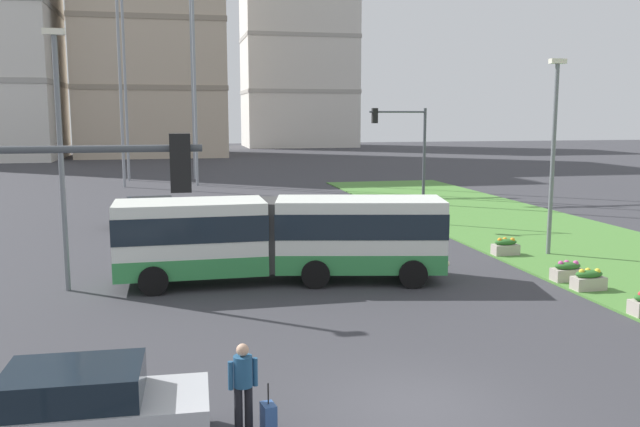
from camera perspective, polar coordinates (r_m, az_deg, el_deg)
The scene contains 14 objects.
ground_plane at distance 14.54m, azimuth 8.40°, elevation -16.04°, with size 260.00×260.00×0.00m, color #38383D.
articulated_bus at distance 24.08m, azimuth -3.27°, elevation -1.99°, with size 11.92×3.87×3.00m.
car_silver_hatch at distance 13.14m, azimuth -19.66°, elevation -15.63°, with size 4.46×2.14×1.58m.
car_black_sedan at distance 37.23m, azimuth -14.13°, elevation 0.07°, with size 4.50×2.24×1.58m.
pedestrian_crossing at distance 13.12m, azimuth -6.58°, elevation -14.02°, with size 0.57×0.36×1.74m.
rolling_suitcase at distance 13.27m, azimuth -4.42°, elevation -16.99°, with size 0.30×0.40×0.97m.
flower_planter_2 at distance 24.68m, azimuth 21.95°, elevation -5.25°, with size 1.10×0.56×0.74m.
flower_planter_3 at distance 25.71m, azimuth 20.36°, elevation -4.64°, with size 1.10×0.56×0.74m.
flower_planter_4 at distance 29.61m, azimuth 15.55°, elevation -2.74°, with size 1.10×0.56×0.74m.
traffic_light_near_left at distance 9.72m, azimuth -22.13°, elevation -4.48°, with size 3.17×0.28×5.75m.
traffic_light_far_right at distance 36.54m, azimuth 7.47°, elevation 5.68°, with size 3.21×0.28×6.36m.
streetlight_left at distance 24.05m, azimuth -21.28°, elevation 5.08°, with size 0.70×0.28×8.79m.
streetlight_median at distance 29.88m, azimuth 19.29°, elevation 5.24°, with size 0.70×0.28×8.29m.
apartment_tower_centre at distance 129.37m, azimuth -1.88°, elevation 14.54°, with size 20.66×14.94×39.54m.
Camera 1 is at (-4.79, -12.35, 6.00)m, focal length 37.49 mm.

